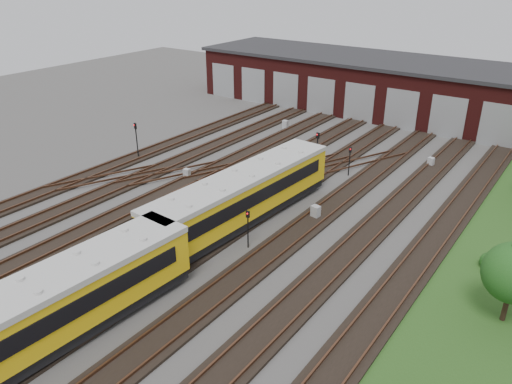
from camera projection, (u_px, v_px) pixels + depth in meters
The scene contains 15 objects.
ground at pixel (158, 253), 32.02m from camera, with size 120.00×120.00×0.00m, color #484542.
track_network at pixel (163, 247), 32.50m from camera, with size 30.40×70.00×0.33m.
maintenance_shed at pixel (396, 87), 60.14m from camera, with size 51.00×12.50×6.35m.
grass_verge at pixel (510, 279), 29.37m from camera, with size 8.00×55.00×0.05m, color #264D19.
metro_train at pixel (36, 317), 23.08m from camera, with size 4.00×48.92×3.47m.
signal_mast_0 at pixel (136, 136), 46.52m from camera, with size 0.31×0.30×3.42m.
signal_mast_1 at pixel (317, 146), 44.05m from camera, with size 0.30×0.29×3.40m.
signal_mast_2 at pixel (350, 157), 42.87m from camera, with size 0.26×0.25×2.60m.
signal_mast_3 at pixel (248, 224), 31.94m from camera, with size 0.25×0.23×2.67m.
relay_cabinet_0 at pixel (187, 174), 42.80m from camera, with size 0.52×0.44×0.87m, color #B8BBBE.
relay_cabinet_1 at pixel (285, 125), 55.38m from camera, with size 0.57×0.48×0.96m, color #B8BBBE.
relay_cabinet_2 at pixel (118, 252), 31.25m from camera, with size 0.57×0.48×0.95m, color #B8BBBE.
relay_cabinet_3 at pixel (431, 162), 45.29m from camera, with size 0.52×0.43×0.86m, color #B8BBBE.
relay_cabinet_4 at pixel (316, 212), 36.14m from camera, with size 0.60×0.50×1.00m, color #B8BBBE.
bush_1 at pixel (491, 259), 30.25m from camera, with size 1.22×1.22×1.22m, color #164C15.
Camera 1 is at (21.04, -18.58, 17.10)m, focal length 35.00 mm.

